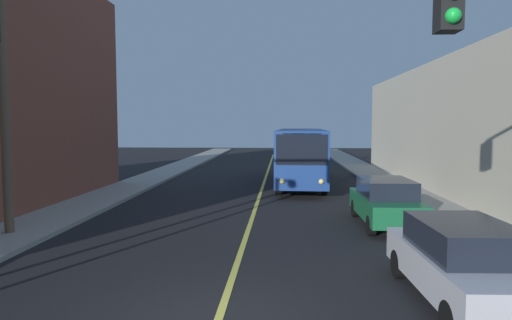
# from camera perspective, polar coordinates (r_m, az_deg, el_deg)

# --- Properties ---
(sidewalk_left) EXTENTS (2.50, 90.00, 0.15)m
(sidewalk_left) POSITION_cam_1_polar(r_m,az_deg,el_deg) (19.93, -21.67, -5.75)
(sidewalk_left) COLOR gray
(sidewalk_left) RESTS_ON ground
(sidewalk_right) EXTENTS (2.50, 90.00, 0.15)m
(sidewalk_right) POSITION_cam_1_polar(r_m,az_deg,el_deg) (19.07, 22.16, -6.22)
(sidewalk_right) COLOR gray
(sidewalk_right) RESTS_ON ground
(lane_stripe_center) EXTENTS (0.16, 60.00, 0.01)m
(lane_stripe_center) POSITION_cam_1_polar(r_m,az_deg,el_deg) (23.04, 0.53, -4.26)
(lane_stripe_center) COLOR #D8CC4C
(lane_stripe_center) RESTS_ON ground
(city_bus) EXTENTS (2.96, 12.22, 3.20)m
(city_bus) POSITION_cam_1_polar(r_m,az_deg,el_deg) (26.85, 5.67, 0.86)
(city_bus) COLOR navy
(city_bus) RESTS_ON ground
(parked_car_silver) EXTENTS (1.96, 4.46, 1.62)m
(parked_car_silver) POSITION_cam_1_polar(r_m,az_deg,el_deg) (9.93, 24.48, -11.50)
(parked_car_silver) COLOR #B7B7BC
(parked_car_silver) RESTS_ON ground
(parked_car_green) EXTENTS (1.86, 4.42, 1.62)m
(parked_car_green) POSITION_cam_1_polar(r_m,az_deg,el_deg) (16.48, 15.93, -5.00)
(parked_car_green) COLOR #196038
(parked_car_green) RESTS_ON ground
(utility_pole_near) EXTENTS (2.40, 0.28, 10.27)m
(utility_pole_near) POSITION_cam_1_polar(r_m,az_deg,el_deg) (16.12, -29.18, 12.06)
(utility_pole_near) COLOR brown
(utility_pole_near) RESTS_ON sidewalk_left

